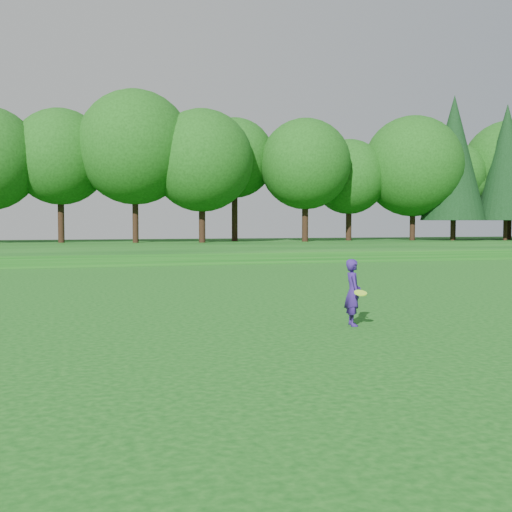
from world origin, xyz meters
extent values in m
plane|color=#0D4510|center=(0.00, 0.00, 0.00)|extent=(140.00, 140.00, 0.00)
cube|color=#0D4510|center=(0.00, 34.00, 0.30)|extent=(130.00, 30.00, 0.60)
cube|color=gray|center=(0.00, 20.00, 0.02)|extent=(130.00, 1.60, 0.04)
imported|color=navy|center=(4.37, -0.93, 0.71)|extent=(0.42, 0.57, 1.42)
cylinder|color=#A9F226|center=(4.36, -1.33, 0.74)|extent=(0.27, 0.26, 0.11)
camera|label=1|loc=(-1.34, -13.41, 2.20)|focal=45.00mm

